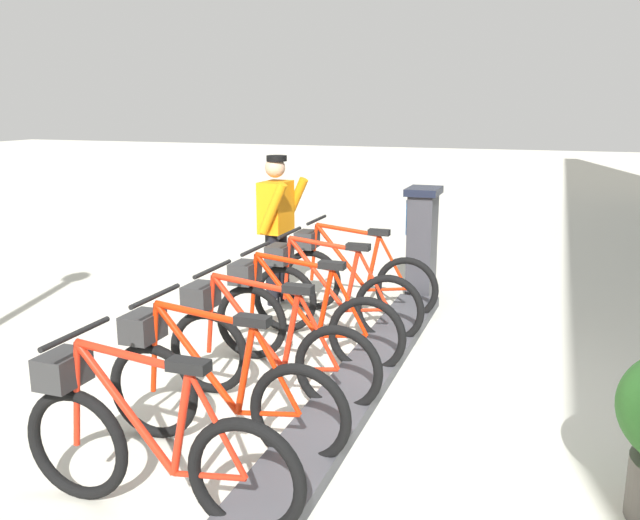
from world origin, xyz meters
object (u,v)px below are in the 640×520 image
object	(u,v)px
payment_kiosk	(422,241)
bike_docked_4	(213,387)
bike_docked_0	(351,275)
bike_docked_5	(144,443)
bike_docked_2	(299,317)
worker_near_rack	(277,224)
bike_docked_1	(328,294)
bike_docked_3	(262,347)

from	to	relation	value
payment_kiosk	bike_docked_4	size ratio (longest dim) A/B	0.74
bike_docked_0	bike_docked_5	distance (m)	3.84
bike_docked_2	bike_docked_5	bearing A→B (deg)	90.00
payment_kiosk	worker_near_rack	bearing A→B (deg)	29.20
bike_docked_1	bike_docked_2	world-z (taller)	same
payment_kiosk	bike_docked_1	distance (m)	1.78
payment_kiosk	worker_near_rack	world-z (taller)	worker_near_rack
bike_docked_1	worker_near_rack	bearing A→B (deg)	-44.01
bike_docked_1	worker_near_rack	xyz separation A→B (m)	(0.89, -0.86, 0.48)
bike_docked_1	worker_near_rack	size ratio (longest dim) A/B	1.04
payment_kiosk	bike_docked_5	world-z (taller)	payment_kiosk
payment_kiosk	bike_docked_1	size ratio (longest dim) A/B	0.74
bike_docked_1	bike_docked_2	size ratio (longest dim) A/B	1.00
bike_docked_0	bike_docked_3	distance (m)	2.31
bike_docked_5	worker_near_rack	world-z (taller)	worker_near_rack
bike_docked_3	bike_docked_4	bearing A→B (deg)	90.00
bike_docked_2	bike_docked_3	xyz separation A→B (m)	(0.00, 0.77, 0.00)
payment_kiosk	bike_docked_0	size ratio (longest dim) A/B	0.74
bike_docked_1	bike_docked_4	size ratio (longest dim) A/B	1.00
bike_docked_2	bike_docked_5	distance (m)	2.31
payment_kiosk	bike_docked_0	distance (m)	1.09
bike_docked_3	bike_docked_1	bearing A→B (deg)	-90.00
bike_docked_3	bike_docked_5	world-z (taller)	same
bike_docked_0	bike_docked_5	size ratio (longest dim) A/B	1.00
bike_docked_0	bike_docked_3	size ratio (longest dim) A/B	1.00
payment_kiosk	bike_docked_2	bearing A→B (deg)	76.81
bike_docked_4	bike_docked_0	bearing A→B (deg)	-90.00
payment_kiosk	bike_docked_0	xyz separation A→B (m)	(0.57, 0.90, -0.24)
bike_docked_3	worker_near_rack	bearing A→B (deg)	-69.68
bike_docked_5	worker_near_rack	size ratio (longest dim) A/B	1.04
bike_docked_4	bike_docked_5	xyz separation A→B (m)	(0.00, 0.77, 0.00)
bike_docked_2	worker_near_rack	bearing A→B (deg)	-61.39
bike_docked_1	bike_docked_5	size ratio (longest dim) A/B	1.00
bike_docked_4	bike_docked_1	bearing A→B (deg)	-90.00
bike_docked_0	bike_docked_5	world-z (taller)	same
bike_docked_1	bike_docked_4	world-z (taller)	same
bike_docked_3	bike_docked_4	size ratio (longest dim) A/B	1.00
bike_docked_1	worker_near_rack	distance (m)	1.32
payment_kiosk	bike_docked_4	world-z (taller)	payment_kiosk
worker_near_rack	bike_docked_5	bearing A→B (deg)	102.70
bike_docked_0	bike_docked_5	xyz separation A→B (m)	(0.00, 3.84, 0.00)
payment_kiosk	bike_docked_1	world-z (taller)	payment_kiosk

